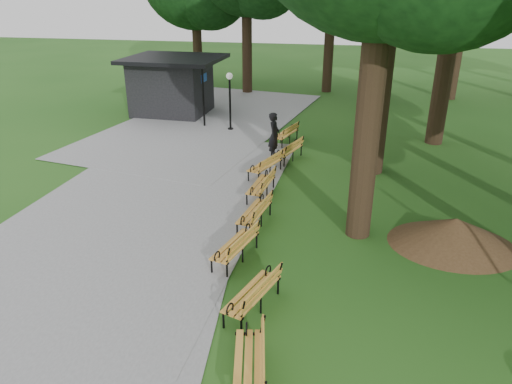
% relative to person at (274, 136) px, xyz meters
% --- Properties ---
extents(ground, '(100.00, 100.00, 0.00)m').
position_rel_person_xyz_m(ground, '(0.51, -9.03, -0.96)').
color(ground, '#205217').
rests_on(ground, ground).
extents(path, '(12.00, 38.00, 0.06)m').
position_rel_person_xyz_m(path, '(-3.49, -6.03, -0.93)').
color(path, gray).
rests_on(path, ground).
extents(person, '(0.49, 0.72, 1.92)m').
position_rel_person_xyz_m(person, '(0.00, 0.00, 0.00)').
color(person, black).
rests_on(person, ground).
extents(kiosk, '(5.12, 4.50, 3.11)m').
position_rel_person_xyz_m(kiosk, '(-6.74, 6.23, 0.60)').
color(kiosk, black).
rests_on(kiosk, ground).
extents(lamp_post, '(0.32, 0.32, 2.81)m').
position_rel_person_xyz_m(lamp_post, '(-2.78, 3.64, 1.09)').
color(lamp_post, black).
rests_on(lamp_post, ground).
extents(dirt_mound, '(2.93, 2.93, 0.83)m').
position_rel_person_xyz_m(dirt_mound, '(6.04, -6.17, -0.55)').
color(dirt_mound, '#47301C').
rests_on(dirt_mound, ground).
extents(bench_1, '(0.99, 1.99, 0.88)m').
position_rel_person_xyz_m(bench_1, '(1.54, -12.16, -0.52)').
color(bench_1, gold).
rests_on(bench_1, ground).
extents(bench_2, '(1.21, 2.00, 0.88)m').
position_rel_person_xyz_m(bench_2, '(1.17, -10.07, -0.52)').
color(bench_2, gold).
rests_on(bench_2, ground).
extents(bench_3, '(1.11, 2.00, 0.88)m').
position_rel_person_xyz_m(bench_3, '(0.31, -8.12, -0.52)').
color(bench_3, gold).
rests_on(bench_3, ground).
extents(bench_4, '(0.93, 1.98, 0.88)m').
position_rel_person_xyz_m(bench_4, '(0.41, -6.09, -0.52)').
color(bench_4, gold).
rests_on(bench_4, ground).
extents(bench_5, '(0.85, 1.96, 0.88)m').
position_rel_person_xyz_m(bench_5, '(0.21, -4.00, -0.52)').
color(bench_5, gold).
rests_on(bench_5, ground).
extents(bench_6, '(1.26, 2.00, 0.88)m').
position_rel_person_xyz_m(bench_6, '(0.00, -2.09, -0.52)').
color(bench_6, gold).
rests_on(bench_6, ground).
extents(bench_7, '(1.19, 2.00, 0.88)m').
position_rel_person_xyz_m(bench_7, '(0.62, -0.20, -0.52)').
color(bench_7, gold).
rests_on(bench_7, ground).
extents(bench_8, '(1.16, 2.00, 0.88)m').
position_rel_person_xyz_m(bench_8, '(0.18, 2.08, -0.52)').
color(bench_8, gold).
rests_on(bench_8, ground).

